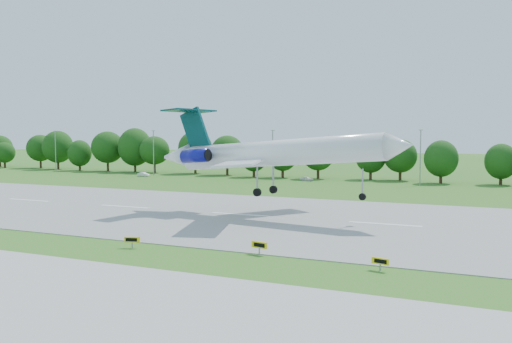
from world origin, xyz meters
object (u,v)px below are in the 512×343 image
object	(u,v)px
taxi_sign_left	(132,240)
service_vehicle_b	(307,179)
airliner	(266,153)
service_vehicle_a	(144,174)

from	to	relation	value
taxi_sign_left	service_vehicle_b	world-z (taller)	taxi_sign_left
taxi_sign_left	service_vehicle_b	bearing A→B (deg)	80.37
airliner	taxi_sign_left	size ratio (longest dim) A/B	24.35
airliner	service_vehicle_b	xyz separation A→B (m)	(-15.32, 57.89, -8.17)
service_vehicle_b	airliner	bearing A→B (deg)	-154.31
airliner	service_vehicle_b	bearing A→B (deg)	110.82
airliner	service_vehicle_a	size ratio (longest dim) A/B	11.22
service_vehicle_b	taxi_sign_left	bearing A→B (deg)	-160.80
taxi_sign_left	service_vehicle_a	distance (m)	96.28
airliner	service_vehicle_a	world-z (taller)	airliner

